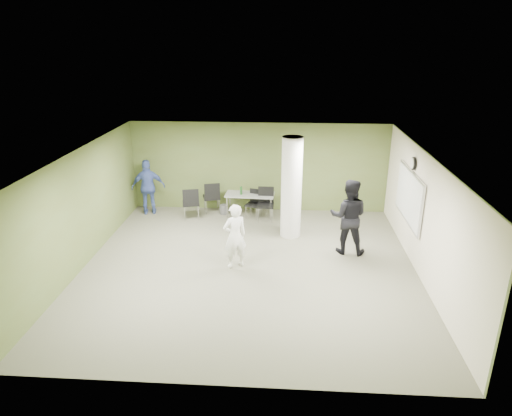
# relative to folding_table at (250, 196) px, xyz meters

# --- Properties ---
(floor) EXTENTS (8.00, 8.00, 0.00)m
(floor) POSITION_rel_folding_table_xyz_m (0.25, -3.42, -0.66)
(floor) COLOR #585846
(floor) RESTS_ON ground
(ceiling) EXTENTS (8.00, 8.00, 0.00)m
(ceiling) POSITION_rel_folding_table_xyz_m (0.25, -3.42, 2.14)
(ceiling) COLOR white
(ceiling) RESTS_ON wall_back
(wall_back) EXTENTS (8.00, 2.80, 0.02)m
(wall_back) POSITION_rel_folding_table_xyz_m (0.25, 0.58, 0.74)
(wall_back) COLOR #545E2C
(wall_back) RESTS_ON floor
(wall_left) EXTENTS (0.02, 8.00, 2.80)m
(wall_left) POSITION_rel_folding_table_xyz_m (-3.75, -3.42, 0.74)
(wall_left) COLOR #545E2C
(wall_left) RESTS_ON floor
(wall_right_cream) EXTENTS (0.02, 8.00, 2.80)m
(wall_right_cream) POSITION_rel_folding_table_xyz_m (4.25, -3.42, 0.74)
(wall_right_cream) COLOR beige
(wall_right_cream) RESTS_ON floor
(column) EXTENTS (0.56, 0.56, 2.80)m
(column) POSITION_rel_folding_table_xyz_m (1.25, -1.42, 0.74)
(column) COLOR silver
(column) RESTS_ON floor
(whiteboard) EXTENTS (0.05, 2.30, 1.30)m
(whiteboard) POSITION_rel_folding_table_xyz_m (4.17, -2.22, 0.84)
(whiteboard) COLOR silver
(whiteboard) RESTS_ON wall_right_cream
(wall_clock) EXTENTS (0.06, 0.32, 0.32)m
(wall_clock) POSITION_rel_folding_table_xyz_m (4.17, -2.22, 1.69)
(wall_clock) COLOR black
(wall_clock) RESTS_ON wall_right_cream
(folding_table) EXTENTS (1.52, 0.73, 0.96)m
(folding_table) POSITION_rel_folding_table_xyz_m (0.00, 0.00, 0.00)
(folding_table) COLOR gray
(folding_table) RESTS_ON floor
(wastebasket) EXTENTS (0.26, 0.26, 0.29)m
(wastebasket) POSITION_rel_folding_table_xyz_m (-0.82, 0.09, -0.51)
(wastebasket) COLOR #4C4C4C
(wastebasket) RESTS_ON floor
(chair_back_left) EXTENTS (0.60, 0.60, 1.00)m
(chair_back_left) POSITION_rel_folding_table_xyz_m (-1.75, -0.43, -0.07)
(chair_back_left) COLOR black
(chair_back_left) RESTS_ON floor
(chair_back_right) EXTENTS (0.62, 0.62, 1.01)m
(chair_back_right) POSITION_rel_folding_table_xyz_m (-1.20, 0.14, -0.07)
(chair_back_right) COLOR black
(chair_back_right) RESTS_ON floor
(chair_table_left) EXTENTS (0.55, 0.55, 0.86)m
(chair_table_left) POSITION_rel_folding_table_xyz_m (0.15, -0.08, -0.16)
(chair_table_left) COLOR black
(chair_table_left) RESTS_ON floor
(chair_table_right) EXTENTS (0.50, 0.50, 1.00)m
(chair_table_right) POSITION_rel_folding_table_xyz_m (0.50, -0.26, -0.07)
(chair_table_right) COLOR black
(chair_table_right) RESTS_ON floor
(woman_white) EXTENTS (0.70, 0.62, 1.61)m
(woman_white) POSITION_rel_folding_table_xyz_m (-0.09, -3.38, 0.14)
(woman_white) COLOR white
(woman_white) RESTS_ON floor
(man_black) EXTENTS (1.06, 0.88, 1.96)m
(man_black) POSITION_rel_folding_table_xyz_m (2.69, -2.38, 0.32)
(man_black) COLOR black
(man_black) RESTS_ON floor
(man_blue) EXTENTS (1.09, 0.66, 1.74)m
(man_blue) POSITION_rel_folding_table_xyz_m (-3.15, -0.02, 0.21)
(man_blue) COLOR #3D5199
(man_blue) RESTS_ON floor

